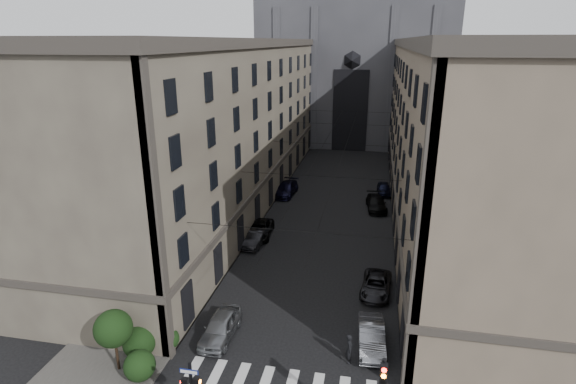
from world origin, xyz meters
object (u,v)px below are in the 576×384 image
Objects in this scene: gothic_tower at (356,45)px; car_right_near at (371,336)px; car_left_far at (286,189)px; car_right_midfar at (376,203)px; car_left_midfar at (260,229)px; pedestrian at (349,348)px; car_left_near at (220,327)px; car_right_far at (384,189)px; car_left_midnear at (256,238)px; car_right_midnear at (376,285)px.

car_right_near is at bearing -85.50° from gothic_tower.
car_left_far is 11.66m from car_right_midfar.
pedestrian is (10.04, -16.99, 0.25)m from car_left_midfar.
car_left_far reaches higher than car_left_near.
car_right_far is (0.94, 31.02, -0.05)m from car_right_near.
car_left_near is at bearing -94.00° from gothic_tower.
gothic_tower is 13.88× the size of car_left_midnear.
car_right_near is (11.33, -15.28, 0.06)m from car_left_midfar.
car_left_far reaches higher than car_right_midnear.
car_right_near reaches higher than car_right_midnear.
car_left_midnear is at bearing -140.17° from car_right_midfar.
pedestrian is at bearing -67.28° from car_left_far.
car_right_midnear is (9.99, 7.62, -0.13)m from car_left_near.
car_right_far is (6.08, -34.27, -17.09)m from gothic_tower.
car_left_far is (0.09, 12.90, 0.10)m from car_left_midfar.
gothic_tower is 13.96× the size of car_right_far.
pedestrian is at bearing -95.86° from car_right_midnear.
car_left_far is 1.16× the size of car_right_midnear.
car_right_midfar is (11.28, -2.98, -0.05)m from car_left_far.
car_right_near reaches higher than car_right_far.
gothic_tower is 53.21m from car_left_midfar.
car_left_midnear is 0.76× the size of car_left_far.
car_left_midnear is 17.27m from car_right_near.
pedestrian reaches higher than car_right_far.
car_right_far is at bearing 84.26° from car_right_near.
car_left_near is (-4.63, -66.24, -17.01)m from gothic_tower.
gothic_tower is 43.87m from car_right_midfar.
car_right_near is at bearing -57.34° from car_left_midfar.
car_right_midfar reaches higher than car_left_midnear.
car_left_far is 12.51m from car_right_far.
car_left_midfar is 0.92× the size of car_left_far.
car_right_midnear is (11.36, -6.52, -0.03)m from car_left_midnear.
pedestrian reaches higher than car_right_near.
car_left_near is 0.90× the size of car_right_midfar.
car_left_midfar is 12.90m from car_left_far.
pedestrian is at bearing -131.12° from car_right_near.
car_left_near is 0.91× the size of car_left_midfar.
car_right_far is at bearing 48.13° from car_left_midfar.
car_right_near is (11.24, -28.18, -0.04)m from car_left_far.
car_left_midnear is at bearing 126.18° from car_right_near.
car_left_midfar is 14.41m from car_right_midnear.
car_left_near is at bearing -111.51° from car_right_far.
car_left_midfar is 0.98× the size of car_right_midfar.
car_left_midnear is (-6.01, -52.10, -17.11)m from gothic_tower.
car_right_far is 32.80m from pedestrian.
car_left_near is 14.21m from car_left_midnear.
car_left_near is 9.81m from car_right_near.
car_left_midfar is at bearing 101.12° from car_left_midnear.
car_right_near is (5.13, -65.29, -17.04)m from gothic_tower.
gothic_tower is at bearing 84.96° from car_left_far.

